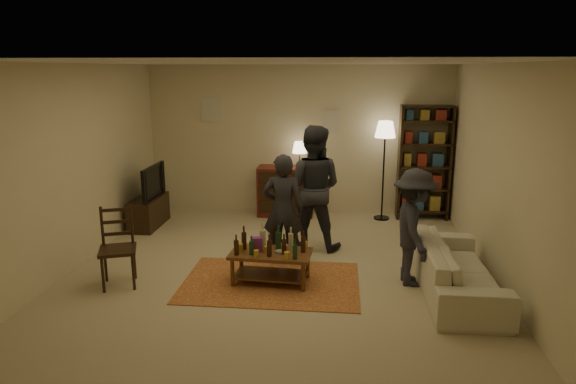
# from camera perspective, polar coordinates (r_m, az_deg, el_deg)

# --- Properties ---
(floor) EXTENTS (6.00, 6.00, 0.00)m
(floor) POSITION_cam_1_polar(r_m,az_deg,el_deg) (6.89, -1.04, -8.88)
(floor) COLOR #C6B793
(floor) RESTS_ON ground
(room_shell) EXTENTS (6.00, 6.00, 6.00)m
(room_shell) POSITION_cam_1_polar(r_m,az_deg,el_deg) (9.44, -2.84, 8.60)
(room_shell) COLOR beige
(room_shell) RESTS_ON ground
(rug) EXTENTS (2.20, 1.50, 0.01)m
(rug) POSITION_cam_1_polar(r_m,az_deg,el_deg) (6.57, -1.91, -9.97)
(rug) COLOR maroon
(rug) RESTS_ON ground
(coffee_table) EXTENTS (1.03, 0.61, 0.75)m
(coffee_table) POSITION_cam_1_polar(r_m,az_deg,el_deg) (6.44, -1.98, -6.95)
(coffee_table) COLOR brown
(coffee_table) RESTS_ON ground
(dining_chair) EXTENTS (0.56, 0.56, 1.00)m
(dining_chair) POSITION_cam_1_polar(r_m,az_deg,el_deg) (6.70, -18.41, -5.46)
(dining_chair) COLOR #322210
(dining_chair) RESTS_ON ground
(tv_stand) EXTENTS (0.40, 1.00, 1.06)m
(tv_stand) POSITION_cam_1_polar(r_m,az_deg,el_deg) (9.02, -15.24, -1.33)
(tv_stand) COLOR #322210
(tv_stand) RESTS_ON ground
(dresser) EXTENTS (1.00, 0.50, 1.36)m
(dresser) POSITION_cam_1_polar(r_m,az_deg,el_deg) (9.34, -0.22, 0.23)
(dresser) COLOR maroon
(dresser) RESTS_ON ground
(bookshelf) EXTENTS (0.90, 0.34, 2.02)m
(bookshelf) POSITION_cam_1_polar(r_m,az_deg,el_deg) (9.35, 14.87, 3.29)
(bookshelf) COLOR #322210
(bookshelf) RESTS_ON ground
(floor_lamp) EXTENTS (0.36, 0.36, 1.75)m
(floor_lamp) POSITION_cam_1_polar(r_m,az_deg,el_deg) (9.07, 10.73, 6.10)
(floor_lamp) COLOR black
(floor_lamp) RESTS_ON ground
(sofa) EXTENTS (0.81, 2.08, 0.61)m
(sofa) POSITION_cam_1_polar(r_m,az_deg,el_deg) (6.52, 18.28, -8.07)
(sofa) COLOR beige
(sofa) RESTS_ON ground
(person_left) EXTENTS (0.56, 0.37, 1.53)m
(person_left) POSITION_cam_1_polar(r_m,az_deg,el_deg) (6.96, -0.56, -1.97)
(person_left) COLOR #222128
(person_left) RESTS_ON ground
(person_right) EXTENTS (1.00, 0.84, 1.84)m
(person_right) POSITION_cam_1_polar(r_m,az_deg,el_deg) (7.55, 2.73, 0.48)
(person_right) COLOR #2A2B32
(person_right) RESTS_ON ground
(person_by_sofa) EXTENTS (0.60, 0.98, 1.46)m
(person_by_sofa) POSITION_cam_1_polar(r_m,az_deg,el_deg) (6.49, 13.83, -3.85)
(person_by_sofa) COLOR #292830
(person_by_sofa) RESTS_ON ground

